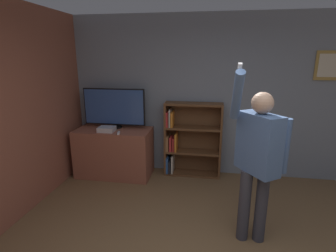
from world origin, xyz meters
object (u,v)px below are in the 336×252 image
(television, at_px, (114,108))
(person, at_px, (258,155))
(bookshelf, at_px, (188,140))
(game_console, at_px, (107,129))

(television, height_order, person, person)
(bookshelf, bearing_deg, television, -174.33)
(television, bearing_deg, game_console, -104.91)
(television, xyz_separation_m, game_console, (-0.06, -0.23, -0.31))
(person, bearing_deg, bookshelf, 173.34)
(television, height_order, game_console, television)
(bookshelf, relative_size, person, 0.65)
(television, distance_m, person, 2.59)
(game_console, xyz_separation_m, bookshelf, (1.32, 0.36, -0.24))
(person, bearing_deg, television, -159.81)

